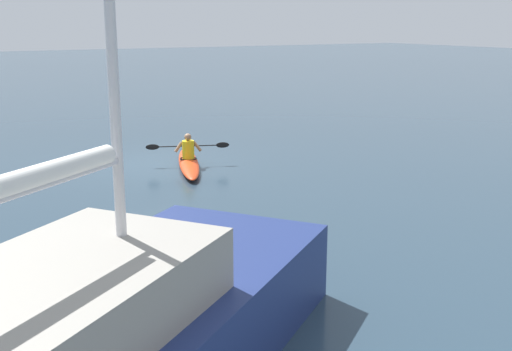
{
  "coord_description": "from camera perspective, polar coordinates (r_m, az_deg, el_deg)",
  "views": [
    {
      "loc": [
        6.69,
        17.73,
        4.23
      ],
      "look_at": [
        -0.29,
        5.56,
        0.8
      ],
      "focal_mm": 44.43,
      "sensor_mm": 36.0,
      "label": 1
    }
  ],
  "objects": [
    {
      "name": "sailboat_mid_row",
      "position": [
        7.34,
        -14.23,
        -14.82
      ],
      "size": [
        8.32,
        7.03,
        12.37
      ],
      "color": "navy",
      "rests_on": "ground"
    },
    {
      "name": "kayak",
      "position": [
        18.94,
        -6.09,
        1.15
      ],
      "size": [
        2.05,
        4.18,
        0.25
      ],
      "color": "red",
      "rests_on": "ground"
    },
    {
      "name": "ground_plane",
      "position": [
        19.41,
        -8.95,
        0.99
      ],
      "size": [
        160.0,
        160.0,
        0.0
      ],
      "primitive_type": "plane",
      "color": "#283D4C"
    },
    {
      "name": "kayaker",
      "position": [
        18.93,
        -6.14,
        2.5
      ],
      "size": [
        2.35,
        0.93,
        0.75
      ],
      "color": "yellow",
      "rests_on": "kayak"
    }
  ]
}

